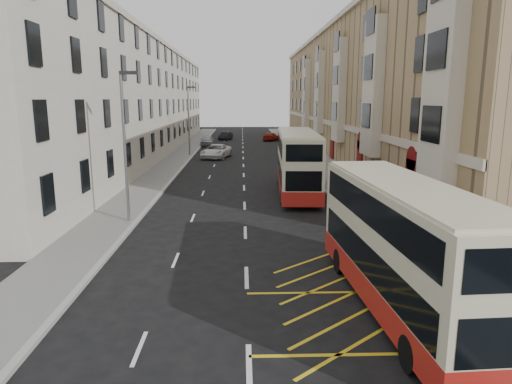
{
  "coord_description": "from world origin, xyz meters",
  "views": [
    {
      "loc": [
        -0.15,
        -12.49,
        6.72
      ],
      "look_at": [
        0.46,
        7.1,
        2.71
      ],
      "focal_mm": 32.0,
      "sensor_mm": 36.0,
      "label": 1
    }
  ],
  "objects_px": {
    "double_decker_front": "(403,247)",
    "car_silver": "(207,141)",
    "white_van": "(216,151)",
    "street_lamp_near": "(125,139)",
    "pedestrian_far": "(401,243)",
    "car_red": "(271,137)",
    "pedestrian_near": "(433,269)",
    "street_lamp_far": "(189,117)",
    "car_dark": "(226,136)",
    "double_decker_rear": "(298,163)"
  },
  "relations": [
    {
      "from": "double_decker_front",
      "to": "car_silver",
      "type": "distance_m",
      "value": 53.87
    },
    {
      "from": "double_decker_front",
      "to": "white_van",
      "type": "distance_m",
      "value": 39.97
    },
    {
      "from": "car_silver",
      "to": "car_dark",
      "type": "xyz_separation_m",
      "value": [
        2.35,
        9.86,
        -0.12
      ]
    },
    {
      "from": "car_silver",
      "to": "car_red",
      "type": "relative_size",
      "value": 1.02
    },
    {
      "from": "street_lamp_near",
      "to": "car_red",
      "type": "bearing_deg",
      "value": 77.8
    },
    {
      "from": "double_decker_front",
      "to": "car_red",
      "type": "height_order",
      "value": "double_decker_front"
    },
    {
      "from": "pedestrian_far",
      "to": "double_decker_rear",
      "type": "bearing_deg",
      "value": -54.19
    },
    {
      "from": "white_van",
      "to": "double_decker_front",
      "type": "bearing_deg",
      "value": -65.92
    },
    {
      "from": "street_lamp_far",
      "to": "pedestrian_near",
      "type": "xyz_separation_m",
      "value": [
        12.7,
        -40.01,
        -3.6
      ]
    },
    {
      "from": "street_lamp_near",
      "to": "double_decker_front",
      "type": "distance_m",
      "value": 15.86
    },
    {
      "from": "pedestrian_near",
      "to": "car_red",
      "type": "bearing_deg",
      "value": -98.47
    },
    {
      "from": "street_lamp_far",
      "to": "pedestrian_far",
      "type": "height_order",
      "value": "street_lamp_far"
    },
    {
      "from": "street_lamp_far",
      "to": "car_dark",
      "type": "xyz_separation_m",
      "value": [
        3.5,
        21.88,
        -3.98
      ]
    },
    {
      "from": "street_lamp_far",
      "to": "pedestrian_far",
      "type": "xyz_separation_m",
      "value": [
        12.7,
        -36.87,
        -3.7
      ]
    },
    {
      "from": "double_decker_front",
      "to": "car_red",
      "type": "relative_size",
      "value": 2.37
    },
    {
      "from": "street_lamp_near",
      "to": "car_red",
      "type": "distance_m",
      "value": 51.81
    },
    {
      "from": "street_lamp_far",
      "to": "white_van",
      "type": "bearing_deg",
      "value": -28.38
    },
    {
      "from": "street_lamp_near",
      "to": "pedestrian_far",
      "type": "xyz_separation_m",
      "value": [
        12.7,
        -6.87,
        -3.7
      ]
    },
    {
      "from": "double_decker_front",
      "to": "car_silver",
      "type": "relative_size",
      "value": 2.33
    },
    {
      "from": "street_lamp_near",
      "to": "car_dark",
      "type": "height_order",
      "value": "street_lamp_near"
    },
    {
      "from": "car_silver",
      "to": "car_dark",
      "type": "relative_size",
      "value": 1.14
    },
    {
      "from": "pedestrian_near",
      "to": "pedestrian_far",
      "type": "distance_m",
      "value": 3.14
    },
    {
      "from": "double_decker_front",
      "to": "white_van",
      "type": "relative_size",
      "value": 1.89
    },
    {
      "from": "pedestrian_near",
      "to": "car_dark",
      "type": "xyz_separation_m",
      "value": [
        -9.2,
        61.89,
        -0.38
      ]
    },
    {
      "from": "street_lamp_near",
      "to": "car_red",
      "type": "xyz_separation_m",
      "value": [
        10.92,
        50.49,
        -3.99
      ]
    },
    {
      "from": "street_lamp_near",
      "to": "pedestrian_far",
      "type": "distance_m",
      "value": 14.91
    },
    {
      "from": "double_decker_rear",
      "to": "pedestrian_near",
      "type": "distance_m",
      "value": 17.81
    },
    {
      "from": "pedestrian_near",
      "to": "white_van",
      "type": "bearing_deg",
      "value": -86.26
    },
    {
      "from": "double_decker_rear",
      "to": "pedestrian_near",
      "type": "relative_size",
      "value": 6.38
    },
    {
      "from": "car_dark",
      "to": "double_decker_front",
      "type": "bearing_deg",
      "value": -66.84
    },
    {
      "from": "street_lamp_near",
      "to": "white_van",
      "type": "relative_size",
      "value": 1.43
    },
    {
      "from": "street_lamp_far",
      "to": "car_red",
      "type": "relative_size",
      "value": 1.79
    },
    {
      "from": "double_decker_rear",
      "to": "car_dark",
      "type": "height_order",
      "value": "double_decker_rear"
    },
    {
      "from": "double_decker_rear",
      "to": "white_van",
      "type": "bearing_deg",
      "value": 111.65
    },
    {
      "from": "pedestrian_near",
      "to": "white_van",
      "type": "xyz_separation_m",
      "value": [
        -9.46,
        38.26,
        -0.26
      ]
    },
    {
      "from": "car_silver",
      "to": "double_decker_front",
      "type": "bearing_deg",
      "value": -78.87
    },
    {
      "from": "street_lamp_near",
      "to": "car_silver",
      "type": "xyz_separation_m",
      "value": [
        1.15,
        42.02,
        -3.86
      ]
    },
    {
      "from": "pedestrian_near",
      "to": "street_lamp_near",
      "type": "bearing_deg",
      "value": -48.39
    },
    {
      "from": "pedestrian_far",
      "to": "car_red",
      "type": "relative_size",
      "value": 0.35
    },
    {
      "from": "double_decker_rear",
      "to": "car_silver",
      "type": "xyz_separation_m",
      "value": [
        -9.01,
        34.44,
        -1.5
      ]
    },
    {
      "from": "double_decker_rear",
      "to": "pedestrian_near",
      "type": "xyz_separation_m",
      "value": [
        2.54,
        -17.58,
        -1.24
      ]
    },
    {
      "from": "car_silver",
      "to": "car_red",
      "type": "bearing_deg",
      "value": 41.25
    },
    {
      "from": "street_lamp_far",
      "to": "car_dark",
      "type": "bearing_deg",
      "value": 80.91
    },
    {
      "from": "white_van",
      "to": "car_silver",
      "type": "distance_m",
      "value": 13.92
    },
    {
      "from": "double_decker_rear",
      "to": "car_red",
      "type": "height_order",
      "value": "double_decker_rear"
    },
    {
      "from": "car_dark",
      "to": "car_silver",
      "type": "bearing_deg",
      "value": -87.32
    },
    {
      "from": "double_decker_front",
      "to": "pedestrian_far",
      "type": "xyz_separation_m",
      "value": [
        1.43,
        4.0,
        -1.2
      ]
    },
    {
      "from": "street_lamp_near",
      "to": "car_silver",
      "type": "height_order",
      "value": "street_lamp_near"
    },
    {
      "from": "pedestrian_near",
      "to": "car_dark",
      "type": "relative_size",
      "value": 0.45
    },
    {
      "from": "street_lamp_near",
      "to": "double_decker_rear",
      "type": "relative_size",
      "value": 0.71
    }
  ]
}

